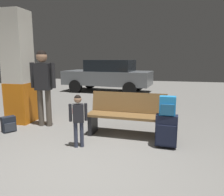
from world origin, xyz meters
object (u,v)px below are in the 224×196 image
backpack_bright (167,106)px  child (78,115)px  suitcase (166,131)px  parked_car_far (108,75)px  backpack_dark_floor (9,124)px  bench (127,115)px  adult (43,80)px  structural_pillar (18,69)px

backpack_bright → child: (-1.54, -0.33, -0.18)m
suitcase → parked_car_far: 6.80m
backpack_dark_floor → parked_car_far: bearing=83.1°
bench → backpack_dark_floor: 2.60m
child → backpack_dark_floor: size_ratio=2.84×
suitcase → parked_car_far: parked_car_far is taller
bench → backpack_dark_floor: size_ratio=4.78×
parked_car_far → adult: bearing=-91.9°
suitcase → adult: size_ratio=0.34×
bench → backpack_bright: (0.80, -0.47, 0.33)m
parked_car_far → structural_pillar: bearing=-99.8°
structural_pillar → bench: 2.92m
child → structural_pillar: bearing=149.3°
backpack_bright → backpack_dark_floor: size_ratio=1.00×
child → adult: 1.70m
bench → parked_car_far: 6.08m
adult → backpack_dark_floor: size_ratio=5.22×
backpack_bright → parked_car_far: 6.78m
backpack_bright → parked_car_far: size_ratio=0.08×
structural_pillar → backpack_dark_floor: (0.19, -0.74, -1.18)m
structural_pillar → child: (2.00, -1.19, -0.75)m
bench → child: child is taller
child → adult: adult is taller
bench → suitcase: bearing=-30.7°
backpack_dark_floor → parked_car_far: size_ratio=0.08×
child → suitcase: bearing=12.1°
suitcase → backpack_bright: backpack_bright is taller
backpack_bright → backpack_dark_floor: (-3.35, 0.12, -0.60)m
backpack_bright → child: bearing=-168.0°
structural_pillar → parked_car_far: structural_pillar is taller
child → parked_car_far: (-1.07, 6.59, 0.21)m
structural_pillar → parked_car_far: size_ratio=0.64×
backpack_bright → child: 1.59m
backpack_bright → parked_car_far: parked_car_far is taller
backpack_dark_floor → adult: bearing=46.3°
adult → parked_car_far: size_ratio=0.42×
suitcase → bench: bearing=149.3°
structural_pillar → backpack_dark_floor: size_ratio=7.97×
bench → structural_pillar: bearing=172.0°
suitcase → parked_car_far: (-2.62, 6.26, 0.48)m
bench → backpack_dark_floor: bearing=-172.0°
structural_pillar → suitcase: (3.55, -0.86, -1.02)m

